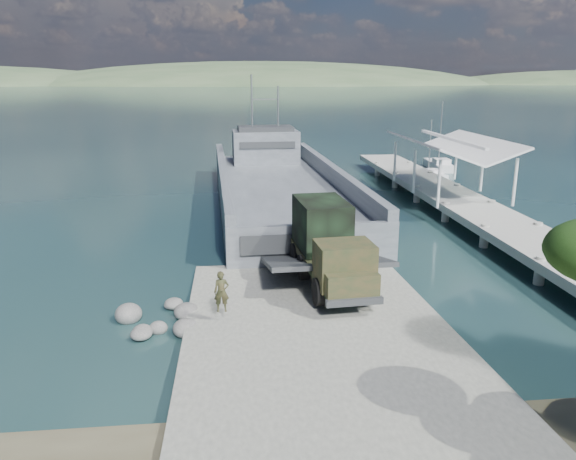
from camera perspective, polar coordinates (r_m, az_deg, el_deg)
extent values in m
plane|color=#173238|center=(22.23, 2.78, -10.30)|extent=(1400.00, 1400.00, 0.00)
cube|color=slate|center=(21.23, 3.21, -10.86)|extent=(10.00, 18.00, 0.50)
cube|color=#B8B7AD|center=(41.97, 16.80, 2.92)|extent=(4.00, 44.00, 0.50)
cube|color=#4D535A|center=(43.42, -0.97, 3.24)|extent=(9.98, 30.24, 2.50)
cube|color=#4D535A|center=(42.78, -6.60, 5.48)|extent=(1.60, 29.96, 1.30)
cube|color=#4D535A|center=(43.77, 4.50, 5.76)|extent=(1.60, 29.96, 1.30)
cube|color=#4D535A|center=(29.05, 2.58, -1.88)|extent=(8.99, 0.70, 2.60)
cube|color=#4D535A|center=(52.76, -2.32, 8.44)|extent=(6.12, 4.19, 3.00)
cube|color=#2E3134|center=(52.58, -2.34, 10.28)|extent=(5.10, 3.36, 0.40)
cylinder|color=gray|center=(52.32, -3.70, 12.76)|extent=(0.16, 0.16, 4.99)
cylinder|color=gray|center=(52.57, -1.03, 12.25)|extent=(0.16, 0.16, 3.99)
cylinder|color=black|center=(23.10, 3.20, -6.31)|extent=(0.50, 1.22, 1.19)
cylinder|color=black|center=(23.66, 8.18, -5.91)|extent=(0.50, 1.22, 1.19)
cylinder|color=black|center=(25.94, 1.60, -3.80)|extent=(0.50, 1.22, 1.19)
cylinder|color=black|center=(26.44, 6.07, -3.51)|extent=(0.50, 1.22, 1.19)
cylinder|color=black|center=(27.64, 0.81, -2.57)|extent=(0.50, 1.22, 1.19)
cylinder|color=black|center=(28.10, 5.03, -2.32)|extent=(0.50, 1.22, 1.19)
cube|color=black|center=(25.62, 4.16, -3.77)|extent=(2.54, 7.08, 0.23)
cube|color=#24341D|center=(23.06, 5.73, -3.50)|extent=(2.42, 2.00, 1.83)
cube|color=#24341D|center=(22.23, 6.48, -5.51)|extent=(2.16, 0.98, 0.91)
cube|color=#24341D|center=(26.70, 3.49, -2.23)|extent=(2.60, 4.37, 0.32)
cube|color=black|center=(26.49, 3.44, 0.62)|extent=(2.45, 3.63, 2.29)
cube|color=#2E3134|center=(22.03, 6.78, -7.26)|extent=(2.30, 0.40, 0.27)
imported|color=#24341D|center=(21.79, -6.74, -7.21)|extent=(0.58, 0.38, 1.60)
cube|color=white|center=(56.33, 14.04, 5.38)|extent=(2.47, 4.89, 0.77)
cube|color=white|center=(55.55, 14.56, 5.74)|extent=(1.49, 1.62, 0.51)
cylinder|color=gray|center=(55.93, 14.22, 8.18)|extent=(0.09, 0.09, 5.12)
cube|color=white|center=(62.03, 15.01, 6.26)|extent=(2.16, 6.05, 0.97)
cube|color=white|center=(60.91, 15.34, 6.70)|extent=(1.63, 1.83, 0.65)
cylinder|color=gray|center=(61.59, 15.24, 9.48)|extent=(0.11, 0.11, 6.48)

